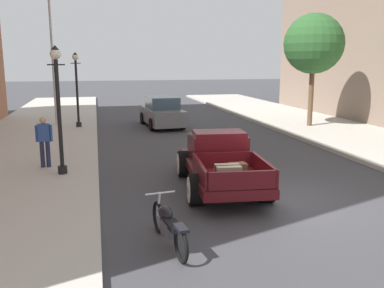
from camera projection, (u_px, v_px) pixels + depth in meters
ground_plane at (276, 199)px, 10.88m from camera, size 140.00×140.00×0.00m
hotrod_truck_maroon at (219, 160)px, 11.97m from camera, size 2.49×5.05×1.58m
motorcycle_parked at (169, 225)px, 8.04m from camera, size 0.62×2.11×0.93m
car_background_grey at (162, 113)px, 22.86m from camera, size 2.10×4.41×1.65m
pedestrian_sidewalk_left at (44, 139)px, 13.43m from camera, size 0.53×0.22×1.65m
street_lamp_near at (58, 101)px, 12.38m from camera, size 0.50×0.32×3.85m
street_lamp_far at (77, 84)px, 21.52m from camera, size 0.50×0.32×3.85m
flagpole at (55, 18)px, 21.87m from camera, size 1.74×0.16×9.16m
street_tree_second at (314, 44)px, 21.56m from camera, size 3.10×3.10×5.83m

